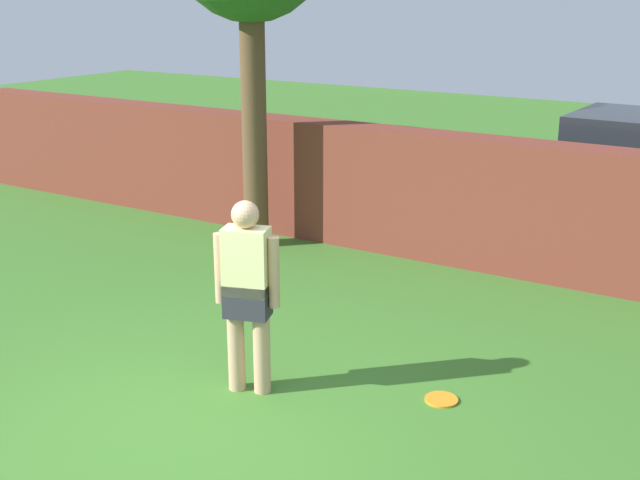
# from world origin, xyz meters

# --- Properties ---
(ground_plane) EXTENTS (40.00, 40.00, 0.00)m
(ground_plane) POSITION_xyz_m (0.00, 0.00, 0.00)
(ground_plane) COLOR #3D7528
(brick_wall) EXTENTS (13.40, 0.50, 1.54)m
(brick_wall) POSITION_xyz_m (-1.50, 4.92, 0.77)
(brick_wall) COLOR brown
(brick_wall) RESTS_ON ground
(person) EXTENTS (0.52, 0.32, 1.62)m
(person) POSITION_xyz_m (0.04, 0.91, 0.90)
(person) COLOR tan
(person) RESTS_ON ground
(frisbee_orange) EXTENTS (0.27, 0.27, 0.02)m
(frisbee_orange) POSITION_xyz_m (1.46, 1.57, 0.01)
(frisbee_orange) COLOR orange
(frisbee_orange) RESTS_ON ground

